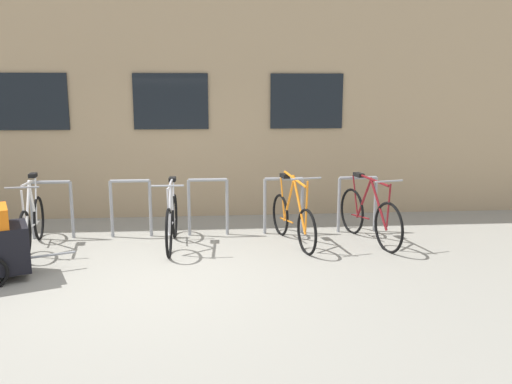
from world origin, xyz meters
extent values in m
plane|color=gray|center=(0.00, 0.00, 0.00)|extent=(42.00, 42.00, 0.00)
cube|color=tan|center=(0.00, 6.59, 2.70)|extent=(28.00, 6.77, 5.41)
cube|color=black|center=(-2.40, 3.18, 2.07)|extent=(1.30, 0.04, 0.97)
cube|color=black|center=(0.00, 3.18, 2.07)|extent=(1.30, 0.04, 0.97)
cube|color=black|center=(2.40, 3.18, 2.07)|extent=(1.30, 0.04, 0.97)
cylinder|color=gray|center=(-2.07, 1.90, 0.44)|extent=(0.05, 0.05, 0.89)
cylinder|color=gray|center=(-1.47, 1.90, 0.44)|extent=(0.05, 0.05, 0.89)
cylinder|color=gray|center=(-1.77, 1.90, 0.89)|extent=(0.60, 0.05, 0.05)
cylinder|color=gray|center=(-0.87, 1.90, 0.44)|extent=(0.05, 0.05, 0.89)
cylinder|color=gray|center=(-0.27, 1.90, 0.44)|extent=(0.05, 0.05, 0.89)
cylinder|color=gray|center=(-0.57, 1.90, 0.89)|extent=(0.60, 0.05, 0.05)
cylinder|color=gray|center=(0.33, 1.90, 0.44)|extent=(0.05, 0.05, 0.89)
cylinder|color=gray|center=(0.93, 1.90, 0.44)|extent=(0.05, 0.05, 0.89)
cylinder|color=gray|center=(0.63, 1.90, 0.89)|extent=(0.60, 0.05, 0.05)
cylinder|color=gray|center=(1.53, 1.90, 0.44)|extent=(0.05, 0.05, 0.89)
cylinder|color=gray|center=(2.13, 1.90, 0.44)|extent=(0.05, 0.05, 0.89)
cylinder|color=gray|center=(1.83, 1.90, 0.89)|extent=(0.60, 0.05, 0.05)
cylinder|color=gray|center=(2.73, 1.90, 0.44)|extent=(0.05, 0.05, 0.89)
cylinder|color=gray|center=(3.33, 1.90, 0.44)|extent=(0.05, 0.05, 0.89)
cylinder|color=gray|center=(3.03, 1.90, 0.89)|extent=(0.60, 0.05, 0.05)
torus|color=black|center=(0.10, 1.85, 0.33)|extent=(0.05, 0.70, 0.70)
torus|color=black|center=(0.09, 0.84, 0.33)|extent=(0.05, 0.70, 0.70)
cylinder|color=#B7B7BC|center=(0.09, 1.12, 0.62)|extent=(0.04, 0.48, 0.69)
cylinder|color=#B7B7BC|center=(0.10, 1.50, 0.60)|extent=(0.04, 0.36, 0.65)
cylinder|color=#B7B7BC|center=(0.09, 1.28, 0.93)|extent=(0.05, 0.78, 0.08)
cylinder|color=#B7B7BC|center=(0.10, 1.59, 0.31)|extent=(0.03, 0.51, 0.07)
cylinder|color=#B7B7BC|center=(0.10, 1.76, 0.62)|extent=(0.03, 0.20, 0.59)
cylinder|color=#B7B7BC|center=(0.09, 0.86, 0.64)|extent=(0.03, 0.08, 0.63)
cube|color=black|center=(0.10, 1.67, 0.94)|extent=(0.10, 0.20, 0.06)
cylinder|color=gray|center=(0.09, 0.89, 0.98)|extent=(0.44, 0.03, 0.03)
torus|color=black|center=(2.93, 1.86, 0.35)|extent=(0.21, 0.73, 0.74)
torus|color=black|center=(3.18, 0.80, 0.35)|extent=(0.21, 0.73, 0.74)
cylinder|color=maroon|center=(3.12, 1.09, 0.64)|extent=(0.16, 0.52, 0.70)
cylinder|color=maroon|center=(3.02, 1.50, 0.62)|extent=(0.13, 0.39, 0.66)
cylinder|color=maroon|center=(3.07, 1.26, 0.96)|extent=(0.23, 0.84, 0.08)
cylinder|color=maroon|center=(3.00, 1.59, 0.32)|extent=(0.15, 0.54, 0.08)
cylinder|color=maroon|center=(2.95, 1.77, 0.65)|extent=(0.07, 0.20, 0.60)
cylinder|color=maroon|center=(3.18, 0.82, 0.67)|extent=(0.05, 0.08, 0.63)
cube|color=black|center=(2.97, 1.68, 0.97)|extent=(0.14, 0.22, 0.06)
cylinder|color=gray|center=(3.17, 0.85, 1.01)|extent=(0.43, 0.13, 0.03)
torus|color=black|center=(1.77, 1.85, 0.31)|extent=(0.19, 0.66, 0.67)
torus|color=black|center=(2.01, 0.80, 0.31)|extent=(0.19, 0.66, 0.67)
cylinder|color=orange|center=(1.95, 1.09, 0.65)|extent=(0.15, 0.52, 0.79)
cylinder|color=orange|center=(1.85, 1.50, 0.60)|extent=(0.12, 0.39, 0.69)
cylinder|color=orange|center=(1.91, 1.26, 0.99)|extent=(0.22, 0.84, 0.13)
cylinder|color=orange|center=(1.83, 1.59, 0.29)|extent=(0.14, 0.53, 0.07)
cylinder|color=orange|center=(1.79, 1.76, 0.63)|extent=(0.07, 0.20, 0.63)
cylinder|color=orange|center=(2.00, 0.82, 0.67)|extent=(0.04, 0.08, 0.72)
cube|color=black|center=(1.81, 1.68, 0.97)|extent=(0.14, 0.22, 0.06)
cylinder|color=gray|center=(2.00, 0.85, 1.07)|extent=(0.43, 0.12, 0.03)
torus|color=black|center=(-1.98, 1.91, 0.32)|extent=(0.12, 0.68, 0.68)
torus|color=black|center=(-1.87, 0.93, 0.32)|extent=(0.12, 0.68, 0.68)
cylinder|color=silver|center=(-1.90, 1.20, 0.61)|extent=(0.09, 0.47, 0.69)
cylinder|color=silver|center=(-1.94, 1.58, 0.63)|extent=(0.08, 0.35, 0.73)
cylinder|color=silver|center=(-1.92, 1.36, 0.97)|extent=(0.13, 0.75, 0.09)
cylinder|color=silver|center=(-1.96, 1.67, 0.30)|extent=(0.08, 0.49, 0.07)
cylinder|color=silver|center=(-1.97, 1.82, 0.66)|extent=(0.05, 0.20, 0.68)
cylinder|color=silver|center=(-1.87, 0.96, 0.63)|extent=(0.04, 0.08, 0.62)
cube|color=black|center=(-1.96, 1.73, 1.02)|extent=(0.12, 0.21, 0.06)
cylinder|color=gray|center=(-1.87, 0.98, 0.97)|extent=(0.44, 0.08, 0.03)
cylinder|color=gray|center=(-1.34, 0.34, 0.21)|extent=(0.52, 0.24, 0.03)
camera|label=1|loc=(0.70, -6.33, 2.28)|focal=37.35mm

